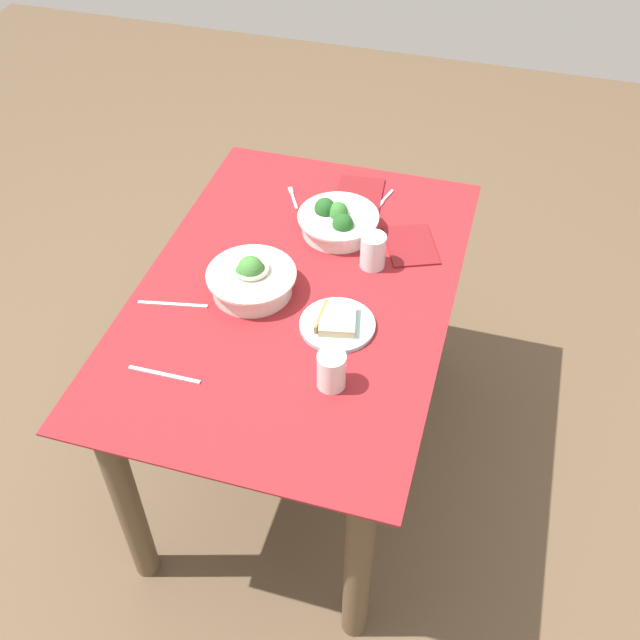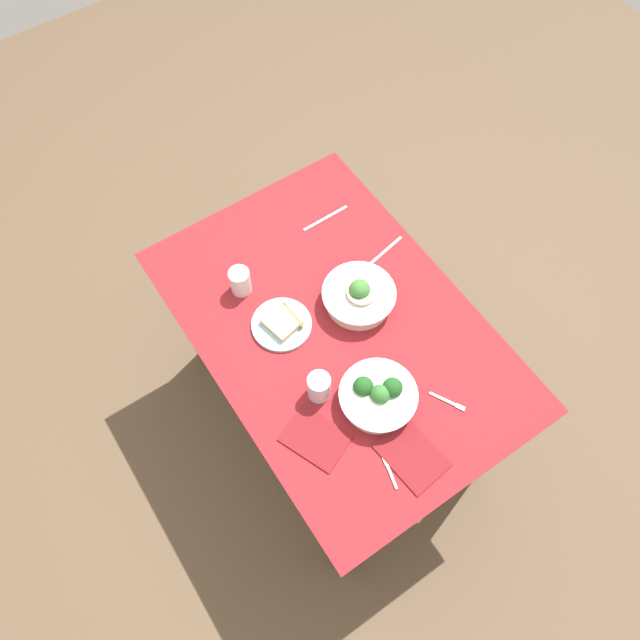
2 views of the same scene
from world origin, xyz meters
The scene contains 13 objects.
ground_plane centered at (0.00, 0.00, 0.00)m, with size 6.00×6.00×0.00m, color brown.
dining_table centered at (0.00, 0.00, 0.60)m, with size 1.22×0.82×0.74m.
broccoli_bowl_far centered at (-0.27, 0.04, 0.77)m, with size 0.23×0.23×0.10m.
broccoli_bowl_near centered at (0.04, -0.11, 0.78)m, with size 0.24×0.24×0.11m.
bread_side_plate centered at (0.10, 0.14, 0.75)m, with size 0.19×0.19×0.04m.
water_glass_center centered at (-0.15, 0.17, 0.79)m, with size 0.07×0.07×0.10m, color silver.
water_glass_side centered at (0.29, 0.18, 0.78)m, with size 0.07×0.07×0.10m, color silver.
fork_by_far_bowl centered at (-0.39, -0.13, 0.74)m, with size 0.10×0.06×0.00m.
fork_by_near_bowl centered at (-0.46, 0.14, 0.74)m, with size 0.10×0.03×0.00m.
table_knife_left centered at (0.15, -0.29, 0.74)m, with size 0.18×0.01×0.00m, color #B7B7BC.
table_knife_right centered at (0.38, -0.21, 0.74)m, with size 0.18×0.01×0.00m, color #B7B7BC.
napkin_folded_upper centered at (-0.26, 0.26, 0.74)m, with size 0.18×0.13×0.01m, color maroon.
napkin_folded_lower centered at (-0.46, 0.06, 0.74)m, with size 0.19×0.14×0.01m, color maroon.
Camera 1 is at (1.40, 0.47, 2.08)m, focal length 42.18 mm.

